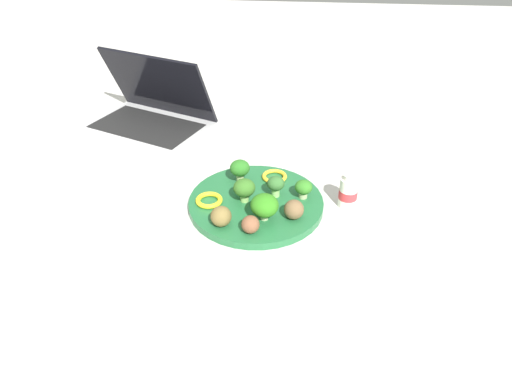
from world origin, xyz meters
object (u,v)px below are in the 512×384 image
meatball_far_rim (294,209)px  laptop (150,116)px  napkin (144,190)px  yogurt_bottle (348,192)px  plate (256,203)px  broccoli_floret_back_right (304,188)px  broccoli_floret_front_left (276,184)px  fork (138,192)px  meatball_near_rim (221,216)px  broccoli_floret_center (240,169)px  pepper_ring_back_right (274,176)px  meatball_mid_left (248,224)px  knife (142,183)px  broccoli_floret_near_rim (244,188)px  broccoli_floret_front_right (264,205)px  pepper_ring_front_left (209,200)px

meatball_far_rim → laptop: size_ratio=0.10×
napkin → yogurt_bottle: yogurt_bottle is taller
plate → broccoli_floret_back_right: 0.10m
broccoli_floret_front_left → fork: 0.30m
meatball_near_rim → broccoli_floret_center: bearing=-96.0°
meatball_near_rim → pepper_ring_back_right: meatball_near_rim is taller
napkin → yogurt_bottle: bearing=178.4°
meatball_mid_left → pepper_ring_back_right: 0.20m
napkin → knife: size_ratio=1.17×
fork → laptop: bearing=-78.9°
fork → broccoli_floret_near_rim: bearing=175.0°
broccoli_floret_front_right → pepper_ring_front_left: size_ratio=0.98×
pepper_ring_front_left → knife: (0.16, -0.07, -0.01)m
broccoli_floret_center → meatball_mid_left: 0.18m
meatball_mid_left → yogurt_bottle: yogurt_bottle is taller
napkin → meatball_far_rim: bearing=165.4°
broccoli_floret_front_right → knife: 0.31m
broccoli_floret_center → pepper_ring_back_right: bearing=-163.0°
broccoli_floret_near_rim → yogurt_bottle: bearing=-172.8°
knife → yogurt_bottle: yogurt_bottle is taller
fork → laptop: 0.33m
broccoli_floret_front_right → laptop: 0.53m
plate → broccoli_floret_front_right: broccoli_floret_front_right is taller
plate → broccoli_floret_back_right: size_ratio=6.93×
plate → laptop: (0.32, -0.34, 0.03)m
broccoli_floret_front_left → meatball_near_rim: broccoli_floret_front_left is taller
broccoli_floret_front_right → laptop: bearing=-49.2°
meatball_near_rim → yogurt_bottle: size_ratio=0.54×
pepper_ring_back_right → napkin: 0.29m
broccoli_floret_front_left → fork: bearing=0.8°
broccoli_floret_center → knife: (0.22, 0.01, -0.04)m
meatball_near_rim → pepper_ring_back_right: bearing=-117.0°
napkin → meatball_mid_left: bearing=150.8°
fork → pepper_ring_back_right: bearing=-165.9°
yogurt_bottle → laptop: (0.51, -0.32, 0.00)m
pepper_ring_front_left → broccoli_floret_front_right: bearing=159.1°
broccoli_floret_near_rim → knife: size_ratio=0.35×
broccoli_floret_front_right → meatball_near_rim: (0.08, 0.03, -0.01)m
broccoli_floret_near_rim → meatball_mid_left: bearing=100.7°
broccoli_floret_front_left → napkin: bearing=-2.8°
meatball_far_rim → broccoli_floret_center: bearing=-44.5°
plate → pepper_ring_front_left: pepper_ring_front_left is taller
broccoli_floret_near_rim → broccoli_floret_front_left: 0.07m
meatball_far_rim → meatball_mid_left: bearing=31.8°
fork → yogurt_bottle: (-0.45, -0.01, 0.03)m
broccoli_floret_near_rim → knife: (0.24, -0.06, -0.04)m
pepper_ring_back_right → napkin: bearing=10.9°
broccoli_floret_near_rim → broccoli_floret_front_right: bearing=128.7°
broccoli_floret_center → knife: broccoli_floret_center is taller
plate → yogurt_bottle: 0.19m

